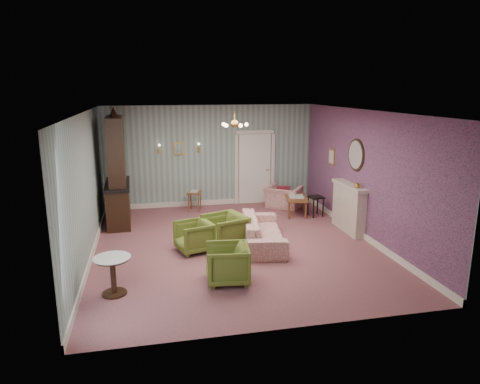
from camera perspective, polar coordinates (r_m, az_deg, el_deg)
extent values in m
plane|color=#95565E|center=(9.66, -0.67, -6.96)|extent=(7.00, 7.00, 0.00)
plane|color=white|center=(9.06, -0.72, 10.48)|extent=(7.00, 7.00, 0.00)
plane|color=gray|center=(12.65, -3.85, 4.71)|extent=(6.00, 0.00, 6.00)
plane|color=gray|center=(5.98, 6.01, -5.38)|extent=(6.00, 0.00, 6.00)
plane|color=gray|center=(9.16, -19.42, 0.57)|extent=(0.00, 7.00, 7.00)
plane|color=gray|center=(10.27, 15.96, 2.16)|extent=(0.00, 7.00, 7.00)
plane|color=#BD5E85|center=(10.26, 15.89, 2.15)|extent=(0.00, 7.00, 7.00)
imported|color=#5E6C25|center=(7.80, -1.65, -9.12)|extent=(0.77, 0.81, 0.76)
imported|color=#5E6C25|center=(9.35, -1.97, -4.99)|extent=(0.98, 1.01, 0.83)
imported|color=#5E6C25|center=(9.25, -6.04, -5.62)|extent=(0.81, 0.85, 0.71)
imported|color=#A84354|center=(9.59, 3.03, -4.52)|extent=(0.94, 2.18, 0.83)
imported|color=#A84354|center=(12.56, 5.71, -0.18)|extent=(1.15, 1.08, 0.84)
imported|color=gold|center=(10.24, 15.10, 0.94)|extent=(0.15, 0.15, 0.15)
cube|color=maroon|center=(12.39, 5.71, -0.08)|extent=(0.41, 0.28, 0.39)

